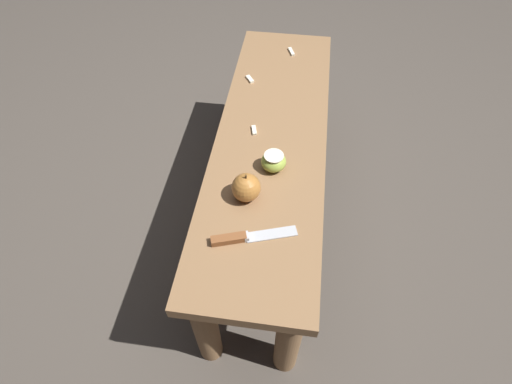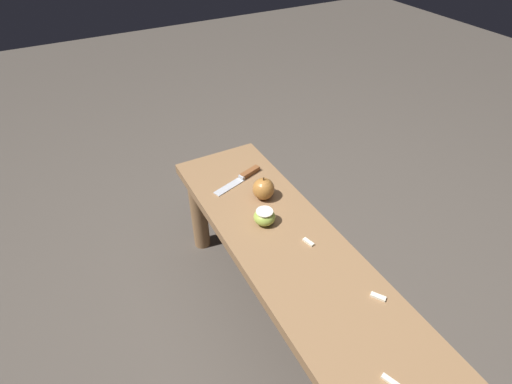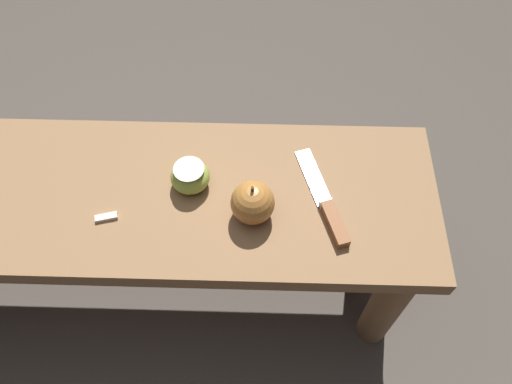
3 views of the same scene
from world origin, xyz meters
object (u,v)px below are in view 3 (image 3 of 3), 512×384
(apple_whole, at_px, (253,203))
(apple_cut, at_px, (190,176))
(knife, at_px, (328,210))
(wooden_bench, at_px, (127,215))

(apple_whole, xyz_separation_m, apple_cut, (0.12, -0.06, -0.01))
(knife, height_order, apple_cut, apple_cut)
(wooden_bench, bearing_deg, knife, 175.32)
(wooden_bench, xyz_separation_m, apple_cut, (-0.15, -0.02, 0.12))
(wooden_bench, relative_size, knife, 5.53)
(apple_cut, bearing_deg, knife, 168.25)
(knife, height_order, apple_whole, apple_whole)
(knife, bearing_deg, apple_whole, 75.49)
(apple_cut, bearing_deg, apple_whole, 152.42)
(knife, distance_m, apple_whole, 0.15)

